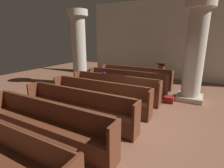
{
  "coord_description": "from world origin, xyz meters",
  "views": [
    {
      "loc": [
        1.94,
        -4.43,
        2.38
      ],
      "look_at": [
        -0.95,
        0.83,
        0.75
      ],
      "focal_mm": 27.62,
      "sensor_mm": 36.0,
      "label": 1
    }
  ],
  "objects": [
    {
      "name": "pillar_far_side",
      "position": [
        -3.78,
        2.51,
        1.9
      ],
      "size": [
        1.01,
        1.01,
        3.66
      ],
      "color": "#B6AD9A",
      "rests_on": "ground"
    },
    {
      "name": "pew_row_1",
      "position": [
        -1.15,
        2.47,
        0.5
      ],
      "size": [
        3.69,
        0.46,
        0.93
      ],
      "color": "brown",
      "rests_on": "ground"
    },
    {
      "name": "back_wall",
      "position": [
        0.0,
        6.08,
        2.25
      ],
      "size": [
        10.0,
        0.16,
        4.5
      ],
      "primitive_type": "cube",
      "color": "silver",
      "rests_on": "ground"
    },
    {
      "name": "pew_row_4",
      "position": [
        -1.15,
        -0.88,
        0.5
      ],
      "size": [
        3.69,
        0.46,
        0.93
      ],
      "color": "brown",
      "rests_on": "ground"
    },
    {
      "name": "ground_plane",
      "position": [
        0.0,
        0.0,
        0.0
      ],
      "size": [
        19.2,
        19.2,
        0.0
      ],
      "primitive_type": "plane",
      "color": "brown"
    },
    {
      "name": "pew_row_3",
      "position": [
        -1.15,
        0.24,
        0.5
      ],
      "size": [
        3.69,
        0.46,
        0.93
      ],
      "color": "brown",
      "rests_on": "ground"
    },
    {
      "name": "pew_row_5",
      "position": [
        -1.15,
        -2.0,
        0.5
      ],
      "size": [
        3.69,
        0.47,
        0.93
      ],
      "color": "brown",
      "rests_on": "ground"
    },
    {
      "name": "lectern",
      "position": [
        -0.11,
        4.75,
        0.45
      ],
      "size": [
        0.48,
        0.45,
        1.08
      ],
      "color": "brown",
      "rests_on": "ground"
    },
    {
      "name": "hymn_book",
      "position": [
        -1.68,
        1.54,
        0.95
      ],
      "size": [
        0.15,
        0.19,
        0.04
      ],
      "primitive_type": "cube",
      "color": "navy",
      "rests_on": "pew_row_2"
    },
    {
      "name": "pew_row_0",
      "position": [
        -1.15,
        3.59,
        0.5
      ],
      "size": [
        3.69,
        0.46,
        0.93
      ],
      "color": "brown",
      "rests_on": "ground"
    },
    {
      "name": "kneeler_box_red",
      "position": [
        0.88,
        1.92,
        0.12
      ],
      "size": [
        0.35,
        0.24,
        0.23
      ],
      "primitive_type": "cube",
      "color": "maroon",
      "rests_on": "ground"
    },
    {
      "name": "pillar_aisle_side",
      "position": [
        1.53,
        2.66,
        1.9
      ],
      "size": [
        1.01,
        1.01,
        3.66
      ],
      "color": "#B6AD9A",
      "rests_on": "ground"
    },
    {
      "name": "pew_row_2",
      "position": [
        -1.15,
        1.35,
        0.5
      ],
      "size": [
        3.69,
        0.47,
        0.93
      ],
      "color": "brown",
      "rests_on": "ground"
    }
  ]
}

